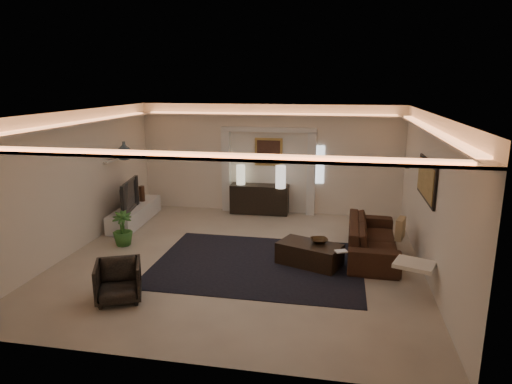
% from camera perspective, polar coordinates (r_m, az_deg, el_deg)
% --- Properties ---
extents(floor, '(7.00, 7.00, 0.00)m').
position_cam_1_polar(floor, '(9.13, -1.95, -8.48)').
color(floor, '#B9AC96').
rests_on(floor, ground).
extents(ceiling, '(7.00, 7.00, 0.00)m').
position_cam_1_polar(ceiling, '(8.47, -2.12, 10.01)').
color(ceiling, white).
rests_on(ceiling, ground).
extents(wall_back, '(7.00, 0.00, 7.00)m').
position_cam_1_polar(wall_back, '(12.06, 1.63, 4.19)').
color(wall_back, silver).
rests_on(wall_back, ground).
extents(wall_front, '(7.00, 0.00, 7.00)m').
position_cam_1_polar(wall_front, '(5.48, -10.17, -7.93)').
color(wall_front, silver).
rests_on(wall_front, ground).
extents(wall_left, '(0.00, 7.00, 7.00)m').
position_cam_1_polar(wall_left, '(10.04, -21.93, 1.24)').
color(wall_left, silver).
rests_on(wall_left, ground).
extents(wall_right, '(0.00, 7.00, 7.00)m').
position_cam_1_polar(wall_right, '(8.63, 21.26, -0.61)').
color(wall_right, silver).
rests_on(wall_right, ground).
extents(cove_soffit, '(7.00, 7.00, 0.04)m').
position_cam_1_polar(cove_soffit, '(8.49, -2.10, 8.12)').
color(cove_soffit, silver).
rests_on(cove_soffit, ceiling).
extents(daylight_slit, '(0.25, 0.03, 1.00)m').
position_cam_1_polar(daylight_slit, '(11.92, 8.04, 3.46)').
color(daylight_slit, white).
rests_on(daylight_slit, wall_back).
extents(area_rug, '(4.00, 3.00, 0.01)m').
position_cam_1_polar(area_rug, '(8.87, 0.31, -9.11)').
color(area_rug, black).
rests_on(area_rug, ground).
extents(pilaster_left, '(0.22, 0.20, 2.20)m').
position_cam_1_polar(pilaster_left, '(12.25, -3.78, 2.66)').
color(pilaster_left, silver).
rests_on(pilaster_left, ground).
extents(pilaster_right, '(0.22, 0.20, 2.20)m').
position_cam_1_polar(pilaster_right, '(11.90, 7.02, 2.25)').
color(pilaster_right, silver).
rests_on(pilaster_right, ground).
extents(alcove_header, '(2.52, 0.20, 0.12)m').
position_cam_1_polar(alcove_header, '(11.85, 1.58, 7.93)').
color(alcove_header, silver).
rests_on(alcove_header, wall_back).
extents(painting_frame, '(0.74, 0.04, 0.74)m').
position_cam_1_polar(painting_frame, '(11.99, 1.61, 5.11)').
color(painting_frame, tan).
rests_on(painting_frame, wall_back).
extents(painting_canvas, '(0.62, 0.02, 0.62)m').
position_cam_1_polar(painting_canvas, '(11.97, 1.59, 5.09)').
color(painting_canvas, '#4C2D1E').
rests_on(painting_canvas, wall_back).
extents(art_panel_frame, '(0.04, 1.64, 0.74)m').
position_cam_1_polar(art_panel_frame, '(8.86, 20.88, 1.44)').
color(art_panel_frame, black).
rests_on(art_panel_frame, wall_right).
extents(art_panel_gold, '(0.02, 1.50, 0.62)m').
position_cam_1_polar(art_panel_gold, '(8.86, 20.72, 1.45)').
color(art_panel_gold, tan).
rests_on(art_panel_gold, wall_right).
extents(wall_sconce, '(0.12, 0.12, 0.22)m').
position_cam_1_polar(wall_sconce, '(10.70, 18.69, 3.49)').
color(wall_sconce, black).
rests_on(wall_sconce, wall_right).
extents(wall_niche, '(0.10, 0.55, 0.04)m').
position_cam_1_polar(wall_niche, '(11.15, -17.94, 3.79)').
color(wall_niche, silver).
rests_on(wall_niche, wall_left).
extents(console, '(1.55, 0.51, 0.77)m').
position_cam_1_polar(console, '(12.07, 0.45, -0.89)').
color(console, black).
rests_on(console, ground).
extents(lamp_left, '(0.28, 0.28, 0.52)m').
position_cam_1_polar(lamp_left, '(12.01, -1.95, 2.41)').
color(lamp_left, '#FAF4CB').
rests_on(lamp_left, console).
extents(lamp_right, '(0.28, 0.28, 0.59)m').
position_cam_1_polar(lamp_right, '(11.59, 3.15, 1.97)').
color(lamp_right, white).
rests_on(lamp_right, console).
extents(media_ledge, '(0.72, 2.32, 0.43)m').
position_cam_1_polar(media_ledge, '(11.74, -15.09, -2.68)').
color(media_ledge, silver).
rests_on(media_ledge, ground).
extents(tv, '(1.31, 0.41, 0.75)m').
position_cam_1_polar(tv, '(11.18, -16.34, -0.41)').
color(tv, black).
rests_on(tv, media_ledge).
extents(figurine, '(0.15, 0.15, 0.40)m').
position_cam_1_polar(figurine, '(12.04, -14.29, -0.19)').
color(figurine, '#492B1B').
rests_on(figurine, media_ledge).
extents(ginger_jar, '(0.53, 0.53, 0.42)m').
position_cam_1_polar(ginger_jar, '(11.10, -16.39, 5.06)').
color(ginger_jar, '#314A54').
rests_on(ginger_jar, wall_niche).
extents(plant, '(0.56, 0.56, 0.75)m').
position_cam_1_polar(plant, '(10.15, -16.59, -4.48)').
color(plant, '#316626').
rests_on(plant, ground).
extents(sofa, '(2.47, 1.02, 0.71)m').
position_cam_1_polar(sofa, '(9.50, 14.56, -5.72)').
color(sofa, '#342512').
rests_on(sofa, ground).
extents(throw_blanket, '(0.75, 0.69, 0.07)m').
position_cam_1_polar(throw_blanket, '(7.89, 19.46, -8.66)').
color(throw_blanket, white).
rests_on(throw_blanket, sofa).
extents(throw_pillow, '(0.25, 0.45, 0.43)m').
position_cam_1_polar(throw_pillow, '(9.65, 17.85, -4.44)').
color(throw_pillow, tan).
rests_on(throw_pillow, sofa).
extents(coffee_table, '(1.34, 1.04, 0.44)m').
position_cam_1_polar(coffee_table, '(8.85, 6.81, -7.88)').
color(coffee_table, black).
rests_on(coffee_table, ground).
extents(bowl, '(0.42, 0.42, 0.08)m').
position_cam_1_polar(bowl, '(8.84, 8.01, -6.23)').
color(bowl, '#2F2010').
rests_on(bowl, coffee_table).
extents(magazine, '(0.26, 0.23, 0.03)m').
position_cam_1_polar(magazine, '(8.45, 10.75, -7.49)').
color(magazine, white).
rests_on(magazine, coffee_table).
extents(armchair, '(0.93, 0.94, 0.65)m').
position_cam_1_polar(armchair, '(7.72, -17.06, -10.78)').
color(armchair, black).
rests_on(armchair, ground).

